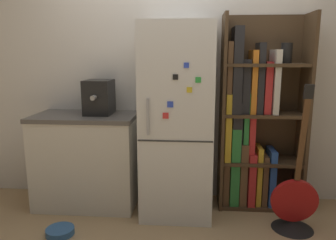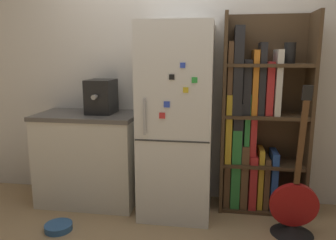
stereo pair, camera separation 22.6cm
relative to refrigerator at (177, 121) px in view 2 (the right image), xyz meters
The scene contains 8 objects.
ground_plane 0.87m from the refrigerator, 89.98° to the right, with size 16.00×16.00×0.00m, color tan.
wall_back 0.56m from the refrigerator, 89.99° to the left, with size 8.00×0.05×2.60m.
refrigerator is the anchor object (origin of this frame).
bookshelf 0.72m from the refrigerator, 14.22° to the left, with size 0.78×0.36×1.82m.
kitchen_counter 0.98m from the refrigerator, behind, with size 0.97×0.57×0.90m.
espresso_machine 0.78m from the refrigerator, behind, with size 0.24×0.36×0.32m.
guitar 1.25m from the refrigerator, 16.26° to the right, with size 0.39×0.35×1.24m.
pet_bowl 1.36m from the refrigerator, 149.97° to the right, with size 0.23×0.23×0.05m.
Camera 2 is at (0.38, -2.77, 1.45)m, focal length 35.00 mm.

